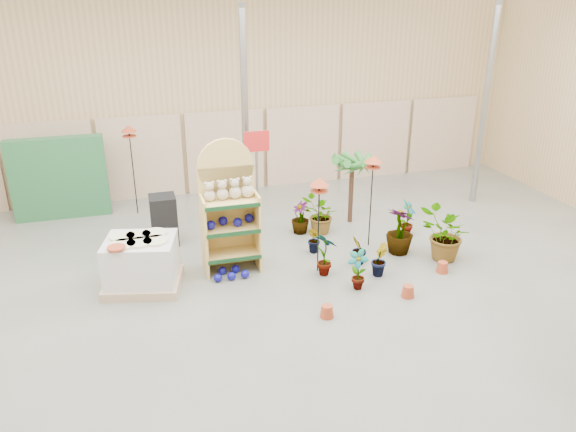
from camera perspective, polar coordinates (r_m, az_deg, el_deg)
name	(u,v)px	position (r m, az deg, el deg)	size (l,w,h in m)	color
room	(280,161)	(8.91, -0.78, 5.63)	(15.20, 12.10, 4.70)	#5D5F55
display_shelf	(228,211)	(10.00, -6.07, 0.54)	(1.00, 0.63, 2.37)	tan
teddy_bears	(230,191)	(9.75, -5.87, 2.59)	(0.88, 0.23, 0.38)	#BCAE8E
gazing_balls_shelf	(230,222)	(9.93, -5.89, -0.56)	(0.87, 0.30, 0.17)	navy
gazing_balls_floor	(231,274)	(10.00, -5.86, -5.84)	(0.63, 0.39, 0.15)	navy
pallet_stack	(142,263)	(9.80, -14.64, -4.67)	(1.45, 1.30, 0.92)	tan
charcoal_planters	(164,220)	(11.32, -12.48, -0.39)	(0.50, 0.50, 1.00)	black
trellis_stock	(59,178)	(13.19, -22.22, 3.57)	(2.00, 0.30, 1.80)	#245D32
offer_sign	(257,163)	(11.04, -3.18, 5.44)	(0.50, 0.08, 2.20)	gray
bird_table_front	(319,185)	(9.56, 3.20, 3.18)	(0.34, 0.34, 1.77)	black
bird_table_right	(373,162)	(10.67, 8.66, 5.45)	(0.34, 0.34, 1.85)	black
bird_table_back	(129,132)	(12.61, -15.86, 8.23)	(0.34, 0.34, 2.02)	black
palm	(352,162)	(11.89, 6.56, 5.46)	(0.70, 0.70, 1.60)	#3D2518
potted_plant_0	(325,254)	(9.89, 3.81, -3.86)	(0.44, 0.30, 0.83)	#296B27
potted_plant_1	(359,250)	(10.38, 7.18, -3.41)	(0.33, 0.26, 0.60)	#296B27
potted_plant_3	(400,230)	(10.88, 11.31, -1.45)	(0.52, 0.52, 0.93)	#296B27
potted_plant_4	(408,217)	(11.72, 12.05, -0.15)	(0.41, 0.28, 0.78)	#296B27
potted_plant_5	(315,240)	(10.76, 2.74, -2.45)	(0.30, 0.24, 0.54)	#296B27
potted_plant_6	(320,215)	(11.55, 3.31, 0.07)	(0.72, 0.63, 0.81)	#296B27
potted_plant_8	(358,270)	(9.54, 7.09, -5.43)	(0.38, 0.26, 0.72)	#296B27
potted_plant_9	(379,259)	(10.07, 9.23, -4.37)	(0.33, 0.27, 0.60)	#296B27
potted_plant_10	(445,235)	(10.77, 15.67, -1.90)	(0.91, 0.79, 1.01)	#296B27
potted_plant_11	(300,217)	(11.59, 1.25, -0.14)	(0.38, 0.38, 0.68)	#296B27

